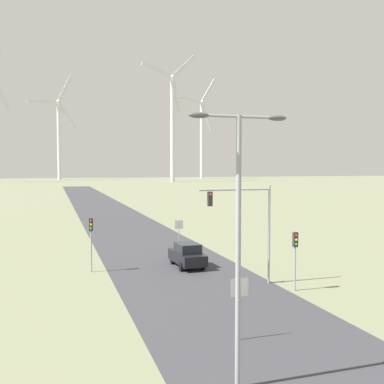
% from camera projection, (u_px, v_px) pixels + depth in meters
% --- Properties ---
extents(road_surface, '(10.00, 240.00, 0.01)m').
position_uv_depth(road_surface, '(124.00, 226.00, 57.66)').
color(road_surface, '#38383D').
rests_on(road_surface, ground).
extents(streetlamp, '(3.52, 0.32, 9.36)m').
position_uv_depth(streetlamp, '(238.00, 216.00, 15.09)').
color(streetlamp, '#93999E').
rests_on(streetlamp, ground).
extents(stop_sign_near, '(0.81, 0.07, 2.73)m').
position_uv_depth(stop_sign_near, '(239.00, 297.00, 19.59)').
color(stop_sign_near, '#93999E').
rests_on(stop_sign_near, ground).
extents(stop_sign_far, '(0.81, 0.07, 2.50)m').
position_uv_depth(stop_sign_far, '(179.00, 228.00, 42.63)').
color(stop_sign_far, '#93999E').
rests_on(stop_sign_far, ground).
extents(traffic_light_post_near_left, '(0.28, 0.34, 3.89)m').
position_uv_depth(traffic_light_post_near_left, '(91.00, 233.00, 32.19)').
color(traffic_light_post_near_left, '#93999E').
rests_on(traffic_light_post_near_left, ground).
extents(traffic_light_post_near_right, '(0.28, 0.33, 3.60)m').
position_uv_depth(traffic_light_post_near_right, '(295.00, 248.00, 27.35)').
color(traffic_light_post_near_right, '#93999E').
rests_on(traffic_light_post_near_right, ground).
extents(traffic_light_mast_overhead, '(4.87, 0.35, 6.40)m').
position_uv_depth(traffic_light_mast_overhead, '(246.00, 214.00, 28.51)').
color(traffic_light_mast_overhead, '#93999E').
rests_on(traffic_light_mast_overhead, ground).
extents(car_approaching, '(1.98, 4.18, 1.83)m').
position_uv_depth(car_approaching, '(187.00, 255.00, 33.96)').
color(car_approaching, black).
rests_on(car_approaching, ground).
extents(wind_turbine_center, '(27.06, 8.55, 61.24)m').
position_uv_depth(wind_turbine_center, '(59.00, 132.00, 260.51)').
color(wind_turbine_center, silver).
rests_on(wind_turbine_center, ground).
extents(wind_turbine_right, '(29.58, 7.05, 64.65)m').
position_uv_depth(wind_turbine_right, '(172.00, 119.00, 225.37)').
color(wind_turbine_right, silver).
rests_on(wind_turbine_right, ground).
extents(wind_turbine_far_right, '(28.27, 11.01, 63.85)m').
position_uv_depth(wind_turbine_far_right, '(202.00, 132.00, 283.17)').
color(wind_turbine_far_right, silver).
rests_on(wind_turbine_far_right, ground).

